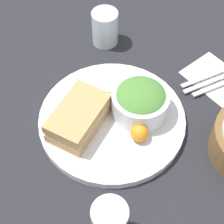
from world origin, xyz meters
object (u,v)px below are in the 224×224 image
object	(u,v)px
drink_glass	(110,224)
salad_bowl	(140,101)
dressing_cup	(103,88)
water_glass	(105,28)
knife	(218,79)
fork	(214,74)
plate	(112,120)
sandwich	(79,117)
spoon	(222,84)

from	to	relation	value
drink_glass	salad_bowl	bearing A→B (deg)	-142.79
dressing_cup	water_glass	size ratio (longest dim) A/B	0.69
salad_bowl	water_glass	size ratio (longest dim) A/B	1.36
knife	fork	bearing A→B (deg)	90.00
plate	knife	distance (m)	0.30
plate	salad_bowl	size ratio (longest dim) A/B	2.58
sandwich	fork	bearing A→B (deg)	167.25
drink_glass	spoon	xyz separation A→B (m)	(-0.45, -0.11, -0.05)
plate	dressing_cup	bearing A→B (deg)	-113.24
water_glass	plate	bearing A→B (deg)	54.65
spoon	fork	bearing A→B (deg)	90.00
dressing_cup	knife	distance (m)	0.30
plate	dressing_cup	size ratio (longest dim) A/B	5.13
plate	sandwich	bearing A→B (deg)	-23.04
drink_glass	water_glass	xyz separation A→B (m)	(-0.33, -0.42, -0.01)
drink_glass	fork	bearing A→B (deg)	-162.24
plate	fork	size ratio (longest dim) A/B	1.73
fork	dressing_cup	bearing A→B (deg)	168.55
plate	sandwich	world-z (taller)	sandwich
fork	water_glass	bearing A→B (deg)	129.77
plate	spoon	size ratio (longest dim) A/B	1.92
plate	drink_glass	xyz separation A→B (m)	(0.17, 0.20, 0.05)
spoon	water_glass	world-z (taller)	water_glass
sandwich	water_glass	distance (m)	0.30
fork	knife	bearing A→B (deg)	-90.00
sandwich	spoon	xyz separation A→B (m)	(-0.36, 0.12, -0.04)
drink_glass	water_glass	size ratio (longest dim) A/B	1.21
plate	drink_glass	world-z (taller)	drink_glass
dressing_cup	plate	bearing A→B (deg)	66.76
fork	spoon	bearing A→B (deg)	-90.00
plate	fork	xyz separation A→B (m)	(-0.29, 0.05, -0.00)
plate	sandwich	size ratio (longest dim) A/B	1.99
fork	knife	distance (m)	0.02
plate	spoon	bearing A→B (deg)	162.94
plate	spoon	xyz separation A→B (m)	(-0.28, 0.09, -0.00)
dressing_cup	drink_glass	distance (m)	0.34
water_glass	knife	bearing A→B (deg)	114.12
dressing_cup	drink_glass	bearing A→B (deg)	53.70
salad_bowl	knife	world-z (taller)	salad_bowl
dressing_cup	spoon	distance (m)	0.30
salad_bowl	knife	bearing A→B (deg)	169.16
dressing_cup	spoon	world-z (taller)	dressing_cup
sandwich	knife	xyz separation A→B (m)	(-0.36, 0.10, -0.04)
plate	knife	xyz separation A→B (m)	(-0.29, 0.07, -0.00)
knife	salad_bowl	bearing A→B (deg)	-177.25
plate	water_glass	xyz separation A→B (m)	(-0.16, -0.22, 0.04)
sandwich	fork	distance (m)	0.38
dressing_cup	fork	distance (m)	0.29
salad_bowl	spoon	xyz separation A→B (m)	(-0.22, 0.06, -0.05)
dressing_cup	knife	size ratio (longest dim) A/B	0.32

